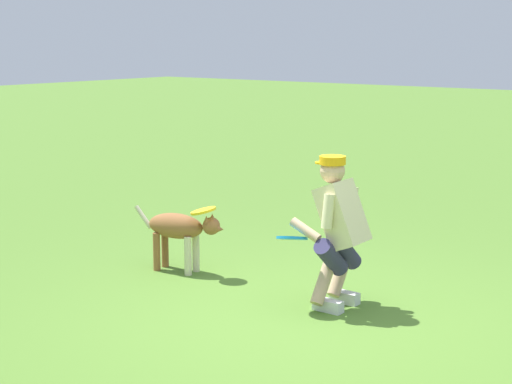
{
  "coord_description": "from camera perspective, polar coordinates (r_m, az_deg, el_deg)",
  "views": [
    {
      "loc": [
        -3.56,
        5.26,
        2.26
      ],
      "look_at": [
        0.86,
        -0.5,
        0.9
      ],
      "focal_mm": 57.93,
      "sensor_mm": 36.0,
      "label": 1
    }
  ],
  "objects": [
    {
      "name": "ground_plane",
      "position": [
        6.74,
        3.24,
        -9.0
      ],
      "size": [
        60.0,
        60.0,
        0.0
      ],
      "primitive_type": "plane",
      "color": "#507A2B"
    },
    {
      "name": "frisbee_flying",
      "position": [
        7.85,
        -3.66,
        -1.3
      ],
      "size": [
        0.29,
        0.29,
        0.1
      ],
      "primitive_type": "cylinder",
      "rotation": [
        0.07,
        -0.23,
        3.33
      ],
      "color": "yellow"
    },
    {
      "name": "dog",
      "position": [
        8.07,
        -5.24,
        -2.6
      ],
      "size": [
        1.01,
        0.35,
        0.62
      ],
      "rotation": [
        0.0,
        0.0,
        3.32
      ],
      "color": "#915C32",
      "rests_on": "ground_plane"
    },
    {
      "name": "frisbee_held",
      "position": [
        6.92,
        2.5,
        -3.2
      ],
      "size": [
        0.3,
        0.29,
        0.12
      ],
      "primitive_type": "cylinder",
      "rotation": [
        -0.23,
        -0.16,
        3.04
      ],
      "color": "#1A88DB",
      "rests_on": "person"
    },
    {
      "name": "person",
      "position": [
        6.95,
        5.68,
        -2.44
      ],
      "size": [
        0.57,
        0.65,
        1.29
      ],
      "rotation": [
        0.0,
        0.0,
        0.04
      ],
      "color": "silver",
      "rests_on": "ground_plane"
    }
  ]
}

